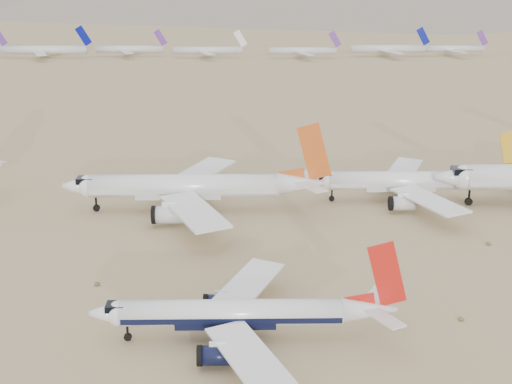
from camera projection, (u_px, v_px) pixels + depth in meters
ground at (293, 327)px, 100.80m from camera, size 7000.00×7000.00×0.00m
main_airliner at (245, 313)px, 96.25m from camera, size 40.50×39.56×14.29m
row2_gold_tail at (413, 181)px, 154.57m from camera, size 44.66×43.68×15.90m
row2_orange_tail at (195, 187)px, 147.88m from camera, size 52.66×51.52×18.79m
distant_storage_row at (287, 49)px, 409.99m from camera, size 584.68×66.79×16.13m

